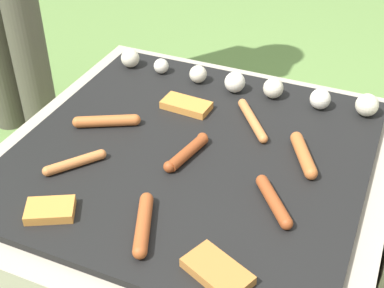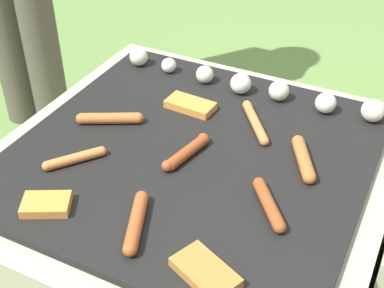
# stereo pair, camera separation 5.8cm
# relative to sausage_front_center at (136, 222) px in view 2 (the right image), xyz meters

# --- Properties ---
(ground_plane) EXTENTS (14.00, 14.00, 0.00)m
(ground_plane) POSITION_rel_sausage_front_center_xyz_m (-0.01, 0.27, -0.38)
(ground_plane) COLOR #608442
(grill) EXTENTS (0.91, 0.91, 0.36)m
(grill) POSITION_rel_sausage_front_center_xyz_m (-0.01, 0.27, -0.20)
(grill) COLOR #A89E8C
(grill) RESTS_ON ground_plane
(sausage_back_left) EXTENTS (0.15, 0.09, 0.03)m
(sausage_back_left) POSITION_rel_sausage_front_center_xyz_m (-0.25, 0.29, -0.00)
(sausage_back_left) COLOR #B7602D
(sausage_back_left) RESTS_ON grill
(sausage_back_right) EXTENTS (0.05, 0.16, 0.03)m
(sausage_back_right) POSITION_rel_sausage_front_center_xyz_m (-0.02, 0.25, -0.00)
(sausage_back_right) COLOR #93421E
(sausage_back_right) RESTS_ON grill
(sausage_front_center) EXTENTS (0.08, 0.16, 0.03)m
(sausage_front_center) POSITION_rel_sausage_front_center_xyz_m (0.00, 0.00, 0.00)
(sausage_front_center) COLOR #A34C23
(sausage_front_center) RESTS_ON grill
(sausage_front_left) EXTENTS (0.11, 0.13, 0.03)m
(sausage_front_left) POSITION_rel_sausage_front_center_xyz_m (0.22, 0.17, -0.00)
(sausage_front_left) COLOR #93421E
(sausage_front_left) RESTS_ON grill
(sausage_back_center) EXTENTS (0.09, 0.15, 0.03)m
(sausage_back_center) POSITION_rel_sausage_front_center_xyz_m (0.24, 0.34, 0.00)
(sausage_back_center) COLOR #B7602D
(sausage_back_center) RESTS_ON grill
(sausage_front_right) EXTENTS (0.10, 0.12, 0.02)m
(sausage_front_right) POSITION_rel_sausage_front_center_xyz_m (-0.23, 0.11, -0.00)
(sausage_front_right) COLOR #C6753D
(sausage_front_right) RESTS_ON grill
(sausage_mid_right) EXTENTS (0.12, 0.16, 0.02)m
(sausage_mid_right) POSITION_rel_sausage_front_center_xyz_m (0.08, 0.44, -0.00)
(sausage_mid_right) COLOR #C6753D
(sausage_mid_right) RESTS_ON grill
(bread_slice_left) EXTENTS (0.12, 0.10, 0.02)m
(bread_slice_left) POSITION_rel_sausage_front_center_xyz_m (-0.19, -0.04, -0.00)
(bread_slice_left) COLOR #D18438
(bread_slice_left) RESTS_ON grill
(bread_slice_right) EXTENTS (0.14, 0.11, 0.02)m
(bread_slice_right) POSITION_rel_sausage_front_center_xyz_m (0.17, -0.05, -0.00)
(bread_slice_right) COLOR #B27033
(bread_slice_right) RESTS_ON grill
(bread_slice_center) EXTENTS (0.13, 0.07, 0.02)m
(bread_slice_center) POSITION_rel_sausage_front_center_xyz_m (-0.10, 0.44, -0.00)
(bread_slice_center) COLOR #D18438
(bread_slice_center) RESTS_ON grill
(mushroom_row) EXTENTS (0.74, 0.08, 0.06)m
(mushroom_row) POSITION_rel_sausage_front_center_xyz_m (0.02, 0.58, 0.01)
(mushroom_row) COLOR beige
(mushroom_row) RESTS_ON grill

